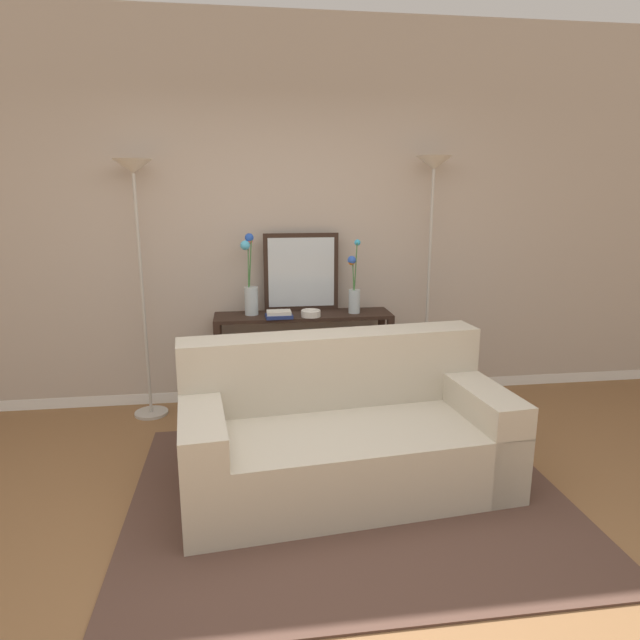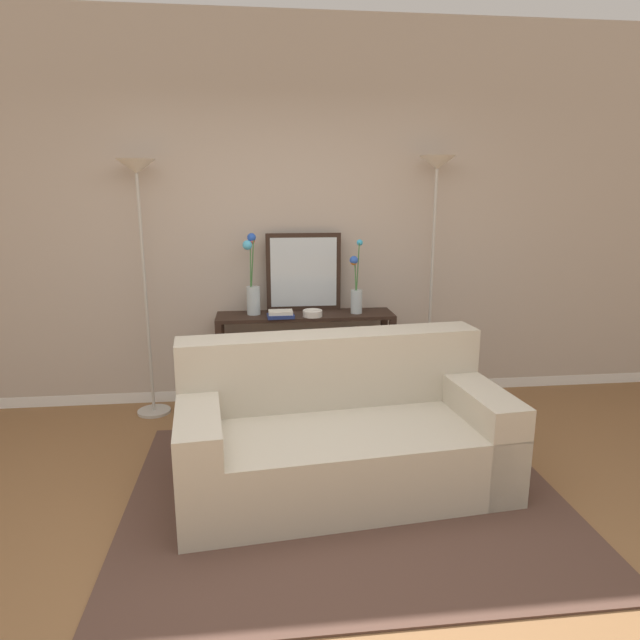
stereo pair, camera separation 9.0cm
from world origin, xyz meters
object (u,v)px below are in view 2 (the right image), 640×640
at_px(couch, 341,435).
at_px(floor_lamp_right, 435,213).
at_px(floor_lamp_left, 140,218).
at_px(book_row_under_console, 261,402).
at_px(console_table, 306,343).
at_px(book_stack, 281,314).
at_px(vase_tall_flowers, 252,286).
at_px(wall_mirror, 304,272).
at_px(vase_short_flowers, 356,289).
at_px(fruit_bowl, 313,313).

relative_size(couch, floor_lamp_right, 0.99).
xyz_separation_m(floor_lamp_left, floor_lamp_right, (2.26, 0.00, 0.03)).
distance_m(couch, book_row_under_console, 1.34).
bearing_deg(console_table, floor_lamp_left, 179.17).
height_order(floor_lamp_right, book_stack, floor_lamp_right).
xyz_separation_m(console_table, vase_tall_flowers, (-0.41, 0.04, 0.47)).
height_order(couch, book_stack, couch).
distance_m(floor_lamp_right, wall_mirror, 1.14).
xyz_separation_m(vase_tall_flowers, book_stack, (0.21, -0.15, -0.20)).
bearing_deg(console_table, floor_lamp_right, 0.99).
relative_size(floor_lamp_right, vase_short_flowers, 3.44).
relative_size(wall_mirror, vase_short_flowers, 1.07).
distance_m(console_table, floor_lamp_left, 1.58).
bearing_deg(fruit_bowl, book_row_under_console, 166.18).
bearing_deg(vase_short_flowers, couch, -104.00).
height_order(console_table, book_row_under_console, console_table).
bearing_deg(console_table, vase_short_flowers, -3.27).
distance_m(console_table, book_row_under_console, 0.61).
bearing_deg(fruit_bowl, console_table, 114.93).
bearing_deg(vase_short_flowers, console_table, 176.73).
height_order(floor_lamp_right, fruit_bowl, floor_lamp_right).
distance_m(floor_lamp_left, book_stack, 1.27).
bearing_deg(couch, wall_mirror, 94.20).
bearing_deg(book_row_under_console, wall_mirror, 20.86).
height_order(console_table, floor_lamp_left, floor_lamp_left).
bearing_deg(vase_tall_flowers, fruit_bowl, -16.60).
bearing_deg(fruit_bowl, couch, -87.28).
distance_m(floor_lamp_left, floor_lamp_right, 2.26).
distance_m(floor_lamp_right, vase_tall_flowers, 1.55).
distance_m(vase_tall_flowers, book_row_under_console, 0.96).
bearing_deg(fruit_bowl, vase_short_flowers, 12.52).
bearing_deg(wall_mirror, book_row_under_console, -159.14).
relative_size(floor_lamp_right, book_row_under_console, 4.69).
relative_size(book_stack, book_row_under_console, 0.49).
bearing_deg(vase_short_flowers, book_stack, -171.63).
relative_size(wall_mirror, book_row_under_console, 1.46).
distance_m(console_table, floor_lamp_right, 1.45).
xyz_separation_m(couch, book_row_under_console, (-0.47, 1.23, -0.25)).
distance_m(floor_lamp_left, vase_short_flowers, 1.72).
bearing_deg(couch, floor_lamp_left, 136.78).
height_order(couch, vase_short_flowers, vase_short_flowers).
relative_size(floor_lamp_right, wall_mirror, 3.20).
height_order(floor_lamp_left, vase_short_flowers, floor_lamp_left).
xyz_separation_m(couch, book_stack, (-0.30, 1.12, 0.50)).
bearing_deg(book_stack, floor_lamp_right, 6.00).
distance_m(wall_mirror, vase_tall_flowers, 0.43).
bearing_deg(vase_tall_flowers, floor_lamp_left, -178.78).
relative_size(vase_tall_flowers, book_row_under_console, 1.49).
bearing_deg(console_table, fruit_bowl, -65.07).
distance_m(couch, wall_mirror, 1.59).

